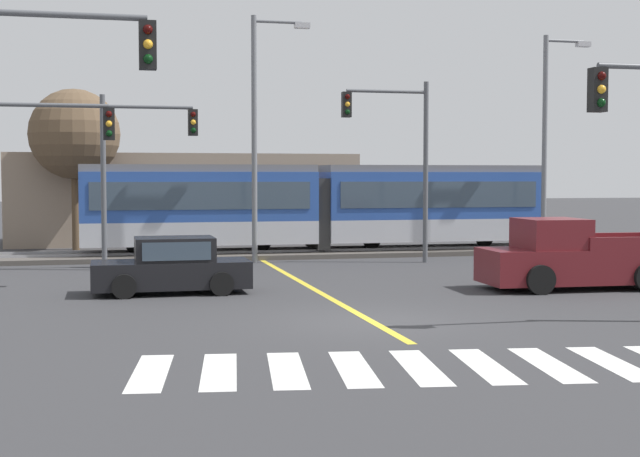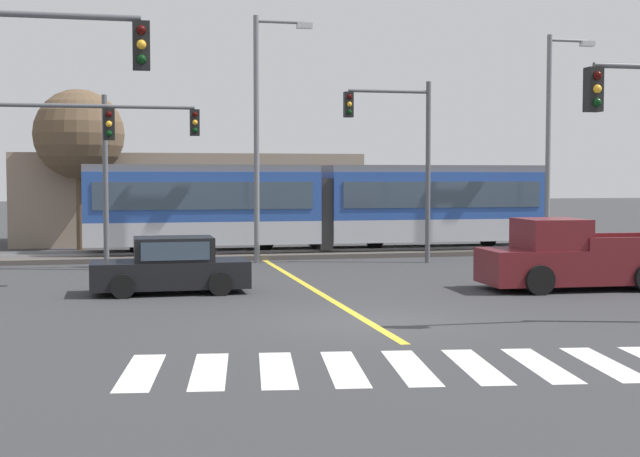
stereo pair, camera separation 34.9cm
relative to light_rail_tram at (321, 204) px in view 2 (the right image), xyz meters
The scene contains 24 objects.
ground_plane 16.77m from the light_rail_tram, 98.93° to the right, with size 200.00×200.00×0.00m, color #333335.
track_bed 3.24m from the light_rail_tram, behind, with size 120.00×4.00×0.18m, color #4C4742.
rail_near 3.24m from the light_rail_tram, 164.55° to the right, with size 120.00×0.08×0.10m, color #939399.
rail_far 3.24m from the light_rail_tram, 164.29° to the left, with size 120.00×0.08×0.10m, color #939399.
light_rail_tram is the anchor object (origin of this frame).
crosswalk_stripe_0 21.91m from the light_rail_tram, 110.08° to the right, with size 0.56×2.80×0.01m, color silver.
crosswalk_stripe_1 21.70m from the light_rail_tram, 107.23° to the right, with size 0.56×2.80×0.01m, color silver.
crosswalk_stripe_2 21.55m from the light_rail_tram, 104.33° to the right, with size 0.56×2.80×0.01m, color silver.
crosswalk_stripe_3 21.45m from the light_rail_tram, 101.39° to the right, with size 0.56×2.80×0.01m, color silver.
crosswalk_stripe_4 21.40m from the light_rail_tram, 98.44° to the right, with size 0.56×2.80×0.01m, color silver.
crosswalk_stripe_5 21.42m from the light_rail_tram, 95.48° to the right, with size 0.56×2.80×0.01m, color silver.
crosswalk_stripe_6 21.49m from the light_rail_tram, 92.54° to the right, with size 0.56×2.80×0.01m, color silver.
crosswalk_stripe_7 21.62m from the light_rail_tram, 89.62° to the right, with size 0.56×2.80×0.01m, color silver.
lane_centre_line 11.07m from the light_rail_tram, 103.73° to the right, with size 0.20×17.16×0.01m, color gold.
sedan_crossing 12.59m from the light_rail_tram, 121.35° to the right, with size 4.21×1.94×1.52m.
pickup_truck 13.15m from the light_rail_tram, 69.77° to the right, with size 5.47×2.39×1.98m.
traffic_light_near_left 20.40m from the light_rail_tram, 118.44° to the right, with size 3.75×0.38×6.43m.
traffic_light_far_left 8.54m from the light_rail_tram, 150.36° to the right, with size 3.25×0.38×5.89m.
traffic_light_mid_left 14.03m from the light_rail_tram, 139.71° to the right, with size 4.25×0.38×5.72m.
traffic_light_far_right 5.09m from the light_rail_tram, 62.40° to the right, with size 3.25×0.38×6.59m.
street_lamp_centre 4.93m from the light_rail_tram, 135.87° to the right, with size 2.16×0.28×8.96m.
street_lamp_east 9.57m from the light_rail_tram, 16.63° to the right, with size 1.99×0.28×8.68m.
bare_tree_west 11.04m from the light_rail_tram, 154.22° to the left, with size 3.85×3.85×6.89m.
building_backdrop_far 9.82m from the light_rail_tram, 118.45° to the left, with size 16.05×6.00×4.21m, color gray.
Camera 2 is at (-5.12, -18.52, 3.15)m, focal length 50.00 mm.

